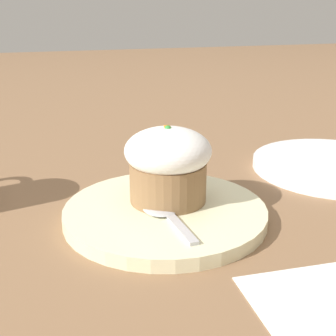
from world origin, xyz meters
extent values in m
plane|color=#846042|center=(0.00, 0.00, 0.00)|extent=(4.00, 4.00, 0.00)
cylinder|color=beige|center=(0.00, 0.00, 0.01)|extent=(0.24, 0.24, 0.02)
cylinder|color=olive|center=(0.02, -0.01, 0.04)|extent=(0.09, 0.09, 0.05)
ellipsoid|color=white|center=(0.02, -0.01, 0.08)|extent=(0.10, 0.10, 0.05)
cone|color=orange|center=(0.03, -0.01, 0.10)|extent=(0.02, 0.01, 0.01)
sphere|color=green|center=(0.02, -0.01, 0.10)|extent=(0.01, 0.01, 0.01)
cube|color=#B7B7BC|center=(-0.06, 0.00, 0.02)|extent=(0.07, 0.02, 0.00)
ellipsoid|color=#B7B7BC|center=(-0.01, 0.01, 0.02)|extent=(0.05, 0.04, 0.01)
cylinder|color=white|center=(0.09, -0.29, 0.01)|extent=(0.24, 0.24, 0.01)
camera|label=1|loc=(-0.48, 0.14, 0.24)|focal=50.00mm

